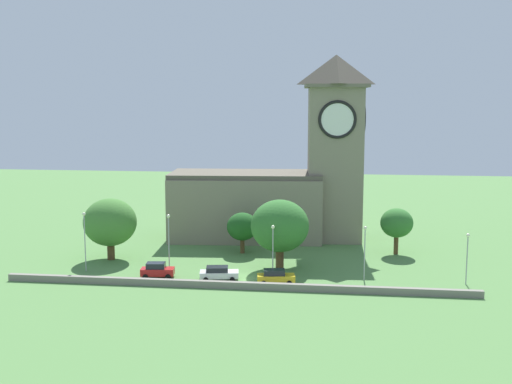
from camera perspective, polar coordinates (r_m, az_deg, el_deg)
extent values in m
plane|color=#517F42|center=(91.66, 0.00, -5.34)|extent=(200.00, 200.00, 0.00)
cube|color=gray|center=(98.94, -0.91, -1.42)|extent=(24.36, 12.77, 9.85)
cube|color=#5C5547|center=(98.19, -0.92, 1.62)|extent=(24.30, 11.88, 0.70)
cube|color=gray|center=(98.04, 7.19, 2.51)|extent=(8.74, 8.74, 23.67)
cube|color=#675F4F|center=(97.60, 7.32, 9.58)|extent=(10.13, 10.13, 0.50)
pyramid|color=#484338|center=(97.69, 7.35, 11.05)|extent=(9.17, 9.17, 4.49)
cylinder|color=white|center=(93.47, 7.45, 6.59)|extent=(5.22, 0.49, 5.23)
torus|color=black|center=(93.47, 7.45, 6.59)|extent=(5.72, 0.88, 5.70)
cylinder|color=white|center=(97.99, 9.70, 6.61)|extent=(0.49, 5.22, 5.23)
torus|color=black|center=(97.99, 9.70, 6.61)|extent=(0.88, 5.72, 5.70)
cube|color=gray|center=(73.21, -1.89, -8.51)|extent=(55.66, 0.70, 0.83)
cube|color=red|center=(78.39, -8.98, -7.20)|extent=(4.24, 2.21, 0.87)
cube|color=#1E232B|center=(78.22, -9.14, -6.64)|extent=(2.44, 1.78, 0.69)
cylinder|color=black|center=(79.13, -7.89, -7.35)|extent=(0.73, 0.39, 0.69)
cylinder|color=black|center=(77.50, -8.05, -7.69)|extent=(0.73, 0.39, 0.69)
cylinder|color=black|center=(79.54, -9.87, -7.32)|extent=(0.73, 0.39, 0.69)
cylinder|color=black|center=(77.92, -10.08, -7.65)|extent=(0.73, 0.39, 0.69)
cube|color=silver|center=(76.83, -3.38, -7.52)|extent=(4.93, 2.64, 0.74)
cube|color=#1E232B|center=(76.66, -3.57, -7.04)|extent=(2.86, 2.10, 0.59)
cylinder|color=black|center=(77.83, -2.18, -7.58)|extent=(0.64, 0.44, 0.59)
cylinder|color=black|center=(75.96, -2.19, -7.98)|extent=(0.64, 0.44, 0.59)
cylinder|color=black|center=(77.92, -4.54, -7.58)|extent=(0.64, 0.44, 0.59)
cylinder|color=black|center=(76.06, -4.61, -7.98)|extent=(0.64, 0.44, 0.59)
cube|color=gold|center=(75.03, 1.84, -7.86)|extent=(4.68, 2.39, 0.79)
cube|color=#1E232B|center=(74.82, 1.67, -7.34)|extent=(2.71, 1.89, 0.63)
cylinder|color=black|center=(76.07, 2.96, -7.95)|extent=(0.67, 0.41, 0.63)
cylinder|color=black|center=(74.40, 3.06, -8.32)|extent=(0.67, 0.41, 0.63)
cylinder|color=black|center=(75.91, 0.65, -7.97)|extent=(0.67, 0.41, 0.63)
cylinder|color=black|center=(74.23, 0.69, -8.35)|extent=(0.67, 0.41, 0.63)
cylinder|color=#9EA0A5|center=(82.67, -15.36, -4.57)|extent=(0.14, 0.14, 7.22)
sphere|color=#F4EFCC|center=(81.92, -15.47, -1.95)|extent=(0.44, 0.44, 0.44)
cylinder|color=#9EA0A5|center=(79.76, -7.97, -4.86)|extent=(0.14, 0.14, 7.10)
sphere|color=#F4EFCC|center=(78.99, -8.02, -2.19)|extent=(0.44, 0.44, 0.44)
cylinder|color=#9EA0A5|center=(77.06, 1.55, -5.61)|extent=(0.14, 0.14, 6.13)
sphere|color=#F4EFCC|center=(76.34, 1.56, -3.22)|extent=(0.44, 0.44, 0.44)
cylinder|color=#9EA0A5|center=(77.01, 9.90, -5.70)|extent=(0.14, 0.14, 6.25)
sphere|color=#F4EFCC|center=(76.29, 9.96, -3.26)|extent=(0.44, 0.44, 0.44)
cylinder|color=#9EA0A5|center=(78.29, 18.72, -5.99)|extent=(0.14, 0.14, 5.73)
sphere|color=#F4EFCC|center=(77.61, 18.82, -3.78)|extent=(0.44, 0.44, 0.44)
cylinder|color=brown|center=(81.45, 2.18, -6.04)|extent=(1.05, 1.05, 2.87)
ellipsoid|color=#33702D|center=(80.51, 2.20, -3.10)|extent=(7.52, 7.52, 6.77)
cylinder|color=brown|center=(88.46, -13.12, -5.22)|extent=(1.01, 1.01, 2.50)
ellipsoid|color=#427A33|center=(87.63, -13.20, -2.70)|extent=(7.25, 7.25, 6.52)
cylinder|color=brown|center=(91.31, 12.68, -4.70)|extent=(0.65, 0.65, 2.79)
ellipsoid|color=#33702D|center=(90.67, 12.74, -2.77)|extent=(4.61, 4.61, 4.15)
cylinder|color=brown|center=(89.72, -1.25, -4.91)|extent=(0.62, 0.62, 2.21)
ellipsoid|color=#1E511E|center=(89.13, -1.26, -3.17)|extent=(4.45, 4.45, 4.00)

